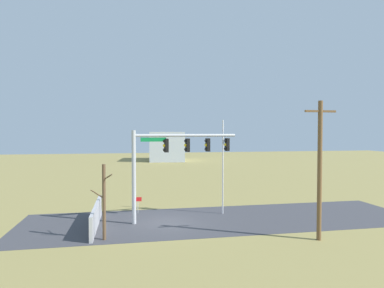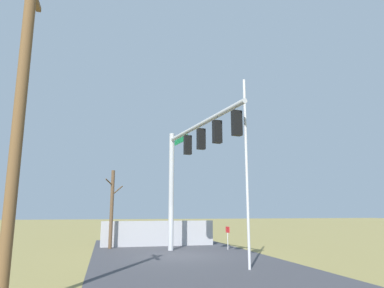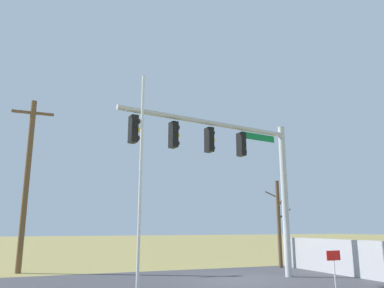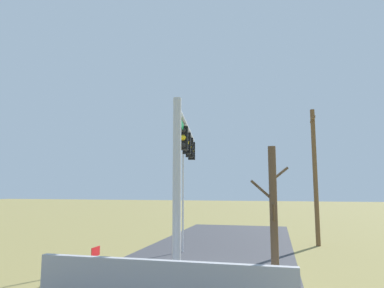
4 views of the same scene
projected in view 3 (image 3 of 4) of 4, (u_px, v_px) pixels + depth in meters
name	position (u px, v px, depth m)	size (l,w,h in m)	color
ground_plane	(240.00, 280.00, 14.48)	(160.00, 160.00, 0.00)	olive
road_surface	(139.00, 286.00, 13.06)	(28.00, 8.00, 0.01)	#3D3D42
sidewalk_corner	(309.00, 276.00, 15.66)	(6.00, 6.00, 0.01)	#B7B5AD
retaining_fence	(330.00, 256.00, 16.60)	(0.20, 6.74, 1.48)	#A8A8AD
signal_mast	(236.00, 160.00, 15.00)	(7.67, 1.53, 6.34)	#B2B5BA
flagpole	(141.00, 178.00, 12.22)	(0.10, 0.10, 7.13)	silver
utility_pole	(27.00, 179.00, 17.46)	(1.90, 0.26, 8.00)	brown
bare_tree	(279.00, 222.00, 19.24)	(1.27, 1.02, 4.38)	brown
open_sign	(334.00, 260.00, 12.58)	(0.56, 0.04, 1.22)	silver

